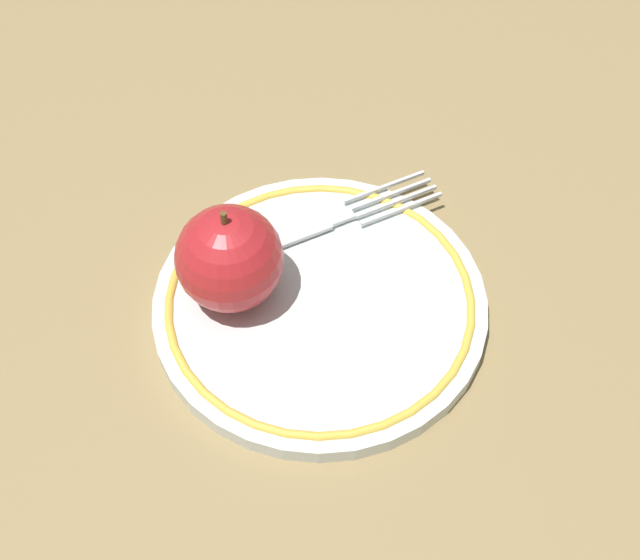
# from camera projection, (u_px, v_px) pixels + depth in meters

# --- Properties ---
(ground_plane) EXTENTS (2.00, 2.00, 0.00)m
(ground_plane) POSITION_uv_depth(u_px,v_px,m) (322.00, 323.00, 0.62)
(ground_plane) COLOR olive
(plate) EXTENTS (0.23, 0.23, 0.02)m
(plate) POSITION_uv_depth(u_px,v_px,m) (320.00, 304.00, 0.61)
(plate) COLOR silver
(plate) RESTS_ON ground_plane
(apple_red_whole) EXTENTS (0.07, 0.07, 0.08)m
(apple_red_whole) POSITION_uv_depth(u_px,v_px,m) (229.00, 258.00, 0.58)
(apple_red_whole) COLOR #B32126
(apple_red_whole) RESTS_ON plate
(fork) EXTENTS (0.16, 0.14, 0.00)m
(fork) POSITION_uv_depth(u_px,v_px,m) (311.00, 229.00, 0.64)
(fork) COLOR silver
(fork) RESTS_ON plate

